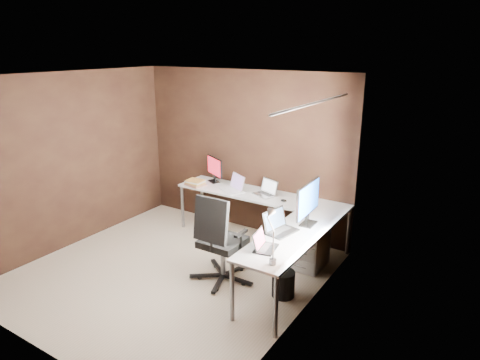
# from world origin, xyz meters

# --- Properties ---
(room) EXTENTS (3.60, 3.60, 2.50)m
(room) POSITION_xyz_m (0.34, 0.07, 1.28)
(room) COLOR #C4B198
(room) RESTS_ON ground
(desk) EXTENTS (2.65, 2.25, 0.73)m
(desk) POSITION_xyz_m (0.84, 1.04, 0.68)
(desk) COLOR silver
(desk) RESTS_ON ground
(drawer_pedestal) EXTENTS (0.42, 0.50, 0.60)m
(drawer_pedestal) POSITION_xyz_m (1.43, 1.15, 0.30)
(drawer_pedestal) COLOR silver
(drawer_pedestal) RESTS_ON ground
(monitor_left) EXTENTS (0.42, 0.24, 0.40)m
(monitor_left) POSITION_xyz_m (-0.44, 1.63, 0.96)
(monitor_left) COLOR black
(monitor_left) RESTS_ON desk
(monitor_right) EXTENTS (0.17, 0.65, 0.53)m
(monitor_right) POSITION_xyz_m (1.52, 0.85, 1.03)
(monitor_right) COLOR black
(monitor_right) RESTS_ON desk
(laptop_white) EXTENTS (0.44, 0.40, 0.24)m
(laptop_white) POSITION_xyz_m (0.06, 1.43, 0.78)
(laptop_white) COLOR silver
(laptop_white) RESTS_ON desk
(laptop_silver) EXTENTS (0.39, 0.33, 0.22)m
(laptop_silver) POSITION_xyz_m (0.56, 1.53, 0.78)
(laptop_silver) COLOR silver
(laptop_silver) RESTS_ON desk
(laptop_black_big) EXTENTS (0.34, 0.43, 0.26)m
(laptop_black_big) POSITION_xyz_m (1.32, 0.47, 0.79)
(laptop_black_big) COLOR black
(laptop_black_big) RESTS_ON desk
(laptop_black_small) EXTENTS (0.26, 0.33, 0.20)m
(laptop_black_small) POSITION_xyz_m (1.39, -0.03, 0.78)
(laptop_black_small) COLOR black
(laptop_black_small) RESTS_ON desk
(book_stack) EXTENTS (0.32, 0.27, 0.09)m
(book_stack) POSITION_xyz_m (-0.59, 1.32, 0.77)
(book_stack) COLOR #9B6753
(book_stack) RESTS_ON desk
(mouse_left) EXTENTS (0.09, 0.07, 0.03)m
(mouse_left) POSITION_xyz_m (-0.62, 1.30, 0.75)
(mouse_left) COLOR black
(mouse_left) RESTS_ON desk
(mouse_corner) EXTENTS (0.10, 0.07, 0.04)m
(mouse_corner) POSITION_xyz_m (0.92, 1.40, 0.75)
(mouse_corner) COLOR black
(mouse_corner) RESTS_ON desk
(desk_lamp) EXTENTS (0.18, 0.21, 0.55)m
(desk_lamp) POSITION_xyz_m (1.58, -0.21, 1.08)
(desk_lamp) COLOR slate
(desk_lamp) RESTS_ON desk
(office_chair) EXTENTS (0.64, 0.64, 1.15)m
(office_chair) POSITION_xyz_m (0.66, 0.22, 0.34)
(office_chair) COLOR black
(office_chair) RESTS_ON ground
(wastebasket) EXTENTS (0.35, 0.35, 0.31)m
(wastebasket) POSITION_xyz_m (1.48, 0.31, 0.16)
(wastebasket) COLOR black
(wastebasket) RESTS_ON ground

